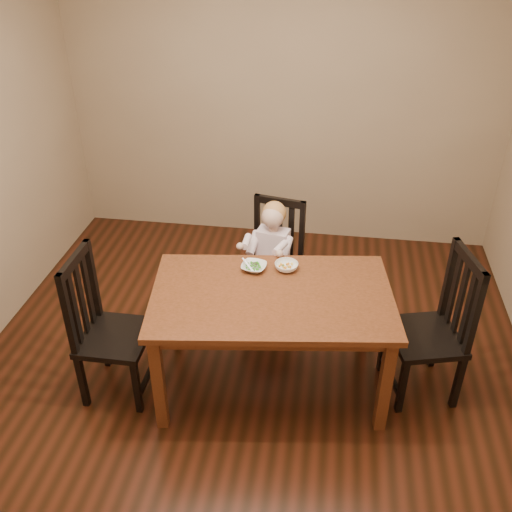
# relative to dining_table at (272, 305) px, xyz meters

# --- Properties ---
(room) EXTENTS (4.01, 4.01, 2.71)m
(room) POSITION_rel_dining_table_xyz_m (-0.17, 0.16, 0.67)
(room) COLOR #3D180C
(room) RESTS_ON ground
(dining_table) EXTENTS (1.64, 1.11, 0.77)m
(dining_table) POSITION_rel_dining_table_xyz_m (0.00, 0.00, 0.00)
(dining_table) COLOR #462610
(dining_table) RESTS_ON room
(chair_child) EXTENTS (0.49, 0.48, 0.98)m
(chair_child) POSITION_rel_dining_table_xyz_m (-0.08, 0.81, -0.21)
(chair_child) COLOR black
(chair_child) RESTS_ON room
(chair_left) EXTENTS (0.44, 0.46, 1.05)m
(chair_left) POSITION_rel_dining_table_xyz_m (-1.06, -0.19, -0.17)
(chair_left) COLOR black
(chair_left) RESTS_ON room
(chair_right) EXTENTS (0.54, 0.56, 1.07)m
(chair_right) POSITION_rel_dining_table_xyz_m (1.06, 0.12, -0.17)
(chair_right) COLOR black
(chair_right) RESTS_ON room
(toddler) EXTENTS (0.38, 0.45, 0.54)m
(toddler) POSITION_rel_dining_table_xyz_m (-0.09, 0.76, -0.07)
(toddler) COLOR white
(toddler) RESTS_ON chair_child
(bowl_peas) EXTENTS (0.19, 0.19, 0.04)m
(bowl_peas) POSITION_rel_dining_table_xyz_m (-0.16, 0.26, 0.11)
(bowl_peas) COLOR white
(bowl_peas) RESTS_ON dining_table
(bowl_veg) EXTENTS (0.19, 0.19, 0.05)m
(bowl_veg) POSITION_rel_dining_table_xyz_m (0.06, 0.29, 0.11)
(bowl_veg) COLOR white
(bowl_veg) RESTS_ON dining_table
(fork) EXTENTS (0.10, 0.10, 0.05)m
(fork) POSITION_rel_dining_table_xyz_m (-0.19, 0.23, 0.13)
(fork) COLOR silver
(fork) RESTS_ON bowl_peas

